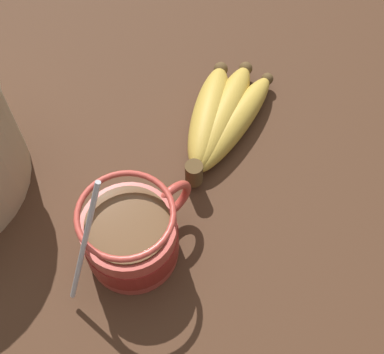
# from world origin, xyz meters

# --- Properties ---
(table) EXTENTS (0.99, 0.99, 0.04)m
(table) POSITION_xyz_m (0.00, 0.00, 0.02)
(table) COLOR #422819
(table) RESTS_ON ground
(coffee_mug) EXTENTS (0.16, 0.10, 0.17)m
(coffee_mug) POSITION_xyz_m (-0.09, 0.00, 0.07)
(coffee_mug) COLOR #B23D33
(coffee_mug) RESTS_ON table
(banana_bunch) EXTENTS (0.19, 0.12, 0.04)m
(banana_bunch) POSITION_xyz_m (0.09, 0.05, 0.06)
(banana_bunch) COLOR #4C381E
(banana_bunch) RESTS_ON table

